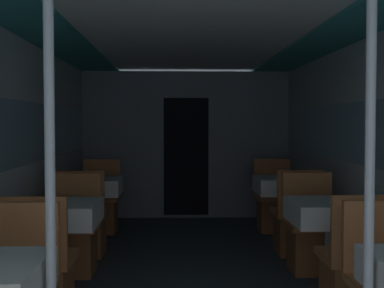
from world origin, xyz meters
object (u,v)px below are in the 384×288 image
Objects in this scene: dining_table_left_2 at (93,189)px; chair_right_near_2 at (296,227)px; support_pole_left_0 at (50,195)px; dining_table_left_1 at (57,218)px; chair_right_far_2 at (275,209)px; chair_left_near_2 at (84,229)px; chair_left_far_2 at (100,210)px; chair_right_near_1 at (356,279)px; dining_table_right_1 at (331,216)px; chair_left_near_1 at (39,282)px; chair_left_far_1 at (72,243)px; chair_right_far_1 at (312,241)px; support_pole_right_0 at (369,193)px; dining_table_right_2 at (285,188)px.

dining_table_left_2 is 0.82× the size of chair_right_near_2.
support_pole_left_0 is 3.69m from dining_table_left_2.
chair_right_far_2 is at bearing 47.82° from dining_table_left_1.
chair_left_near_2 and chair_left_far_2 have the same top height.
chair_right_near_1 is (2.19, -3.01, 0.00)m from chair_left_far_2.
chair_left_near_2 reaches higher than dining_table_right_1.
chair_left_near_1 is 1.00× the size of chair_right_near_2.
support_pole_left_0 is 2.34× the size of chair_left_far_2.
dining_table_right_1 is 1.27m from chair_right_near_2.
chair_left_near_2 and chair_right_near_1 have the same top height.
chair_left_near_2 is at bearing 90.00° from chair_left_far_2.
chair_left_near_1 is 3.01m from chair_left_far_2.
chair_left_far_1 is 2.49m from chair_right_near_1.
chair_right_far_1 is (2.19, -1.82, 0.00)m from chair_left_far_2.
chair_left_far_1 is 1.00× the size of chair_left_near_2.
dining_table_left_1 is at bearing 90.00° from chair_left_far_1.
support_pole_left_0 is 2.33m from chair_right_near_1.
chair_right_near_1 is (1.82, 1.22, -0.77)m from support_pole_left_0.
chair_left_near_1 is 3.73m from chair_right_far_2.
chair_right_near_2 is (2.19, 0.63, 0.00)m from chair_left_far_1.
support_pole_right_0 reaches higher than dining_table_right_1.
dining_table_left_1 is at bearing 47.82° from chair_right_far_2.
support_pole_left_0 is at bearing -116.58° from dining_table_right_2.
support_pole_left_0 is 2.84× the size of dining_table_left_2.
dining_table_right_1 is at bearing -90.00° from chair_right_near_2.
chair_right_far_2 is at bearing 90.00° from dining_table_right_1.
dining_table_left_1 is at bearing 164.77° from chair_right_near_1.
chair_right_near_1 is (2.19, -1.19, 0.00)m from chair_left_far_1.
dining_table_left_1 is 1.00× the size of dining_table_right_2.
chair_right_near_2 is (1.82, 3.04, -0.77)m from support_pole_left_0.
chair_right_far_1 is (2.19, -0.63, 0.00)m from chair_left_near_2.
support_pole_left_0 reaches higher than chair_left_far_1.
support_pole_right_0 is at bearing -101.44° from dining_table_right_1.
dining_table_left_1 is 1.82m from dining_table_left_2.
chair_right_near_1 is at bearing -90.00° from dining_table_right_1.
chair_right_far_1 is at bearing 28.57° from chair_left_near_1.
chair_left_near_2 is 1.19m from chair_left_far_2.
chair_right_far_2 is (0.00, 3.01, 0.00)m from chair_right_near_1.
support_pole_left_0 is 2.56m from chair_left_far_1.
chair_left_near_1 is 1.21× the size of dining_table_left_2.
chair_left_near_2 is 1.00× the size of chair_left_far_2.
chair_left_far_2 is at bearing 90.00° from chair_left_near_2.
chair_right_far_1 is 1.82m from chair_right_far_2.
dining_table_left_1 is 0.35× the size of support_pole_right_0.
dining_table_right_1 is (2.19, -0.60, 0.34)m from chair_left_far_1.
chair_right_far_1 is at bearing 90.00° from chair_right_near_1.
chair_right_far_1 and chair_right_near_2 have the same top height.
chair_left_far_1 and chair_left_far_2 have the same top height.
chair_right_near_1 is at bearing -90.00° from chair_right_near_2.
support_pole_left_0 is at bearing -120.89° from chair_right_near_2.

